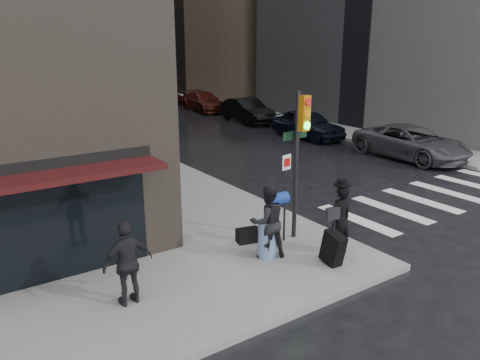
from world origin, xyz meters
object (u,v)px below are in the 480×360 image
at_px(parked_car_2, 247,111).
at_px(parked_car_3, 204,102).
at_px(traffic_light, 298,146).
at_px(parked_car_0, 411,142).
at_px(parked_car_1, 308,124).
at_px(fire_hydrant, 169,177).
at_px(man_greycoat, 128,263).
at_px(parked_car_5, 134,89).
at_px(parked_car_6, 115,84).
at_px(man_overcoat, 338,224).
at_px(man_jeans, 267,221).
at_px(parked_car_4, 168,95).

height_order(parked_car_2, parked_car_3, parked_car_2).
xyz_separation_m(traffic_light, parked_car_0, (10.74, 4.27, -1.93)).
relative_size(parked_car_1, parked_car_2, 0.97).
relative_size(fire_hydrant, parked_car_1, 0.16).
xyz_separation_m(man_greycoat, parked_car_5, (14.81, 36.29, -0.33)).
xyz_separation_m(parked_car_0, parked_car_1, (-0.72, 6.28, 0.04)).
height_order(man_greycoat, parked_car_0, man_greycoat).
relative_size(fire_hydrant, parked_car_2, 0.15).
distance_m(fire_hydrant, parked_car_6, 37.40).
height_order(man_overcoat, man_greycoat, man_overcoat).
bearing_deg(man_greycoat, fire_hydrant, -124.58).
xyz_separation_m(man_overcoat, parked_car_6, (10.13, 43.37, -0.17)).
bearing_deg(man_jeans, traffic_light, -147.64).
height_order(man_greycoat, parked_car_2, man_greycoat).
height_order(traffic_light, parked_car_2, traffic_light).
relative_size(parked_car_1, parked_car_4, 1.17).
bearing_deg(parked_car_0, man_overcoat, -150.84).
relative_size(man_overcoat, parked_car_0, 0.36).
xyz_separation_m(man_greycoat, fire_hydrant, (4.20, 6.82, -0.56)).
bearing_deg(traffic_light, parked_car_4, 62.98).
relative_size(man_jeans, parked_car_1, 0.40).
bearing_deg(fire_hydrant, man_jeans, -95.20).
distance_m(man_greycoat, traffic_light, 5.24).
xyz_separation_m(man_jeans, parked_car_4, (11.91, 29.86, -0.40)).
distance_m(man_greycoat, parked_car_3, 28.33).
height_order(fire_hydrant, parked_car_4, parked_car_4).
xyz_separation_m(parked_car_1, parked_car_6, (0.24, 31.40, 0.01)).
bearing_deg(man_overcoat, traffic_light, -79.74).
bearing_deg(man_jeans, parked_car_4, -98.66).
height_order(traffic_light, parked_car_4, traffic_light).
height_order(parked_car_3, parked_car_6, parked_car_6).
bearing_deg(traffic_light, man_overcoat, -91.78).
xyz_separation_m(man_jeans, parked_car_5, (11.22, 36.15, -0.38)).
bearing_deg(parked_car_2, fire_hydrant, -131.34).
relative_size(traffic_light, parked_car_2, 0.81).
xyz_separation_m(parked_car_2, parked_car_4, (0.30, 12.56, -0.11)).
height_order(parked_car_1, parked_car_6, parked_car_6).
relative_size(man_overcoat, parked_car_1, 0.42).
bearing_deg(man_jeans, parked_car_1, -122.81).
bearing_deg(man_greycoat, man_jeans, 179.31).
distance_m(parked_car_2, parked_car_4, 12.57).
bearing_deg(parked_car_6, man_greycoat, -103.74).
bearing_deg(parked_car_5, parked_car_2, -89.68).
bearing_deg(fire_hydrant, parked_car_0, -9.56).
bearing_deg(man_jeans, parked_car_2, -110.76).
xyz_separation_m(man_greycoat, traffic_light, (4.94, 0.61, 1.65)).
height_order(man_jeans, parked_car_3, man_jeans).
xyz_separation_m(parked_car_0, parked_car_4, (-0.18, 25.12, -0.08)).
distance_m(man_jeans, parked_car_4, 32.15).
relative_size(parked_car_3, parked_car_6, 0.88).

